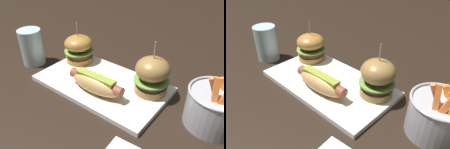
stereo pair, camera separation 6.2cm
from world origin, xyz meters
The scene contains 7 objects.
ground_plane centered at (0.00, 0.00, 0.00)m, with size 3.00×3.00×0.00m, color black.
platter_main centered at (0.00, 0.00, 0.01)m, with size 0.38×0.21×0.01m, color white.
hot_dog centered at (0.02, -0.04, 0.04)m, with size 0.17×0.06×0.05m.
slider_left centered at (-0.14, 0.05, 0.06)m, with size 0.10×0.10×0.13m.
slider_right centered at (0.14, 0.05, 0.07)m, with size 0.10×0.10×0.15m.
fries_bucket centered at (0.30, 0.04, 0.05)m, with size 0.13×0.13×0.14m.
water_glass centered at (-0.27, -0.03, 0.06)m, with size 0.07×0.07×0.12m, color silver.
Camera 2 is at (0.40, -0.37, 0.39)m, focal length 36.12 mm.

